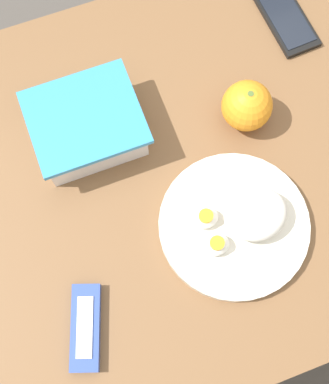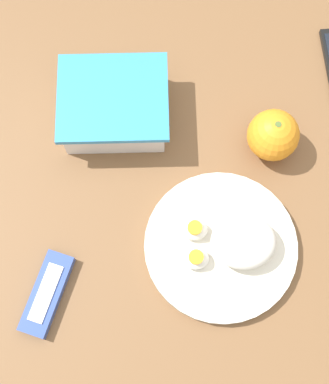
{
  "view_description": "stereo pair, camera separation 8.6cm",
  "coord_description": "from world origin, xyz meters",
  "px_view_note": "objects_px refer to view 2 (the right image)",
  "views": [
    {
      "loc": [
        -0.16,
        -0.28,
        1.59
      ],
      "look_at": [
        -0.07,
        -0.04,
        0.76
      ],
      "focal_mm": 50.0,
      "sensor_mm": 36.0,
      "label": 1
    },
    {
      "loc": [
        -0.08,
        -0.3,
        1.59
      ],
      "look_at": [
        -0.07,
        -0.04,
        0.76
      ],
      "focal_mm": 50.0,
      "sensor_mm": 36.0,
      "label": 2
    }
  ],
  "objects_px": {
    "rice_plate": "(225,245)",
    "candy_bar": "(47,294)",
    "food_container": "(115,107)",
    "orange_fruit": "(273,135)"
  },
  "relations": [
    {
      "from": "rice_plate",
      "to": "food_container",
      "type": "bearing_deg",
      "value": 126.29
    },
    {
      "from": "rice_plate",
      "to": "candy_bar",
      "type": "relative_size",
      "value": 1.77
    },
    {
      "from": "orange_fruit",
      "to": "rice_plate",
      "type": "bearing_deg",
      "value": -116.13
    },
    {
      "from": "candy_bar",
      "to": "rice_plate",
      "type": "bearing_deg",
      "value": 13.78
    },
    {
      "from": "food_container",
      "to": "rice_plate",
      "type": "bearing_deg",
      "value": -53.71
    },
    {
      "from": "rice_plate",
      "to": "candy_bar",
      "type": "bearing_deg",
      "value": -166.22
    },
    {
      "from": "food_container",
      "to": "candy_bar",
      "type": "relative_size",
      "value": 1.32
    },
    {
      "from": "food_container",
      "to": "orange_fruit",
      "type": "xyz_separation_m",
      "value": [
        0.26,
        -0.06,
        0.01
      ]
    },
    {
      "from": "food_container",
      "to": "candy_bar",
      "type": "xyz_separation_m",
      "value": [
        -0.11,
        -0.31,
        -0.02
      ]
    },
    {
      "from": "food_container",
      "to": "candy_bar",
      "type": "bearing_deg",
      "value": -109.01
    }
  ]
}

